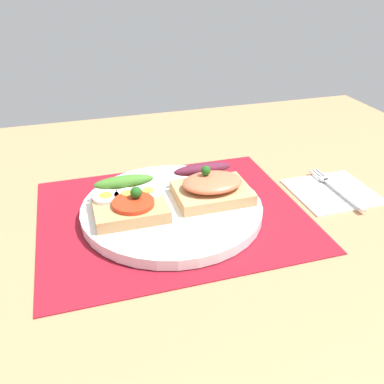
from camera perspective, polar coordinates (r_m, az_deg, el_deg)
The scene contains 7 objects.
ground_plane at distance 61.78cm, azimuth -2.67°, elevation -4.37°, with size 120.00×90.00×3.20cm, color tan.
placemat at distance 60.83cm, azimuth -2.71°, elevation -2.99°, with size 37.42×30.73×0.30cm, color maroon.
plate at distance 60.35cm, azimuth -2.73°, elevation -2.27°, with size 25.75×25.75×1.51cm, color white.
sandwich_egg_tomato at distance 58.39cm, azimuth -8.52°, elevation -1.31°, with size 9.76×9.73×3.93cm.
sandwich_salmon at distance 61.07cm, azimuth 2.59°, elevation 0.84°, with size 10.70×9.55×4.95cm.
napkin at distance 69.95cm, azimuth 18.50°, elevation 0.13°, with size 12.34×11.61×0.60cm, color white.
fork at distance 70.21cm, azimuth 18.78°, elevation 0.62°, with size 1.62×13.77×0.32cm.
Camera 1 is at (-12.12, -50.02, 32.57)cm, focal length 39.33 mm.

